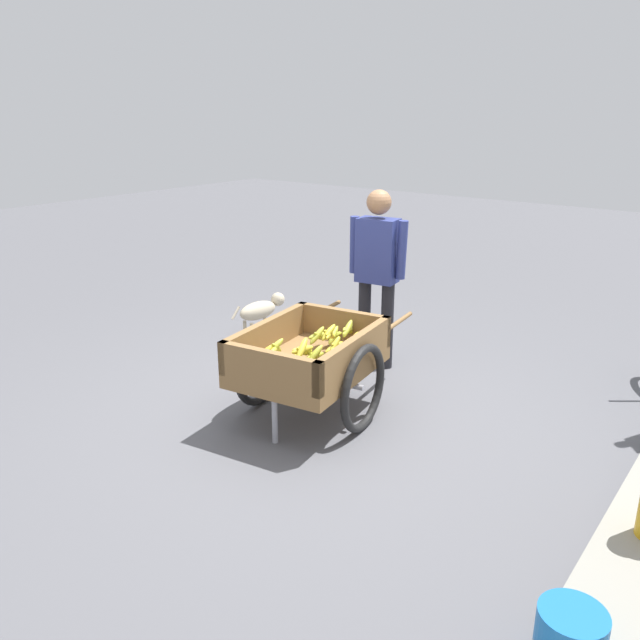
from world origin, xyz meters
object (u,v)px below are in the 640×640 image
at_px(vendor_person, 377,264).
at_px(dog, 261,310).
at_px(plastic_bucket, 570,639).
at_px(fruit_cart, 310,361).

bearing_deg(vendor_person, dog, -88.46).
bearing_deg(plastic_bucket, fruit_cart, -116.80).
bearing_deg(plastic_bucket, vendor_person, -133.28).
xyz_separation_m(vendor_person, dog, (0.04, -1.34, -0.66)).
distance_m(fruit_cart, plastic_bucket, 2.54).
height_order(dog, plastic_bucket, dog).
xyz_separation_m(dog, plastic_bucket, (2.24, 3.75, -0.13)).
distance_m(dog, plastic_bucket, 4.37).
height_order(fruit_cart, plastic_bucket, fruit_cart).
bearing_deg(vendor_person, plastic_bucket, 46.72).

